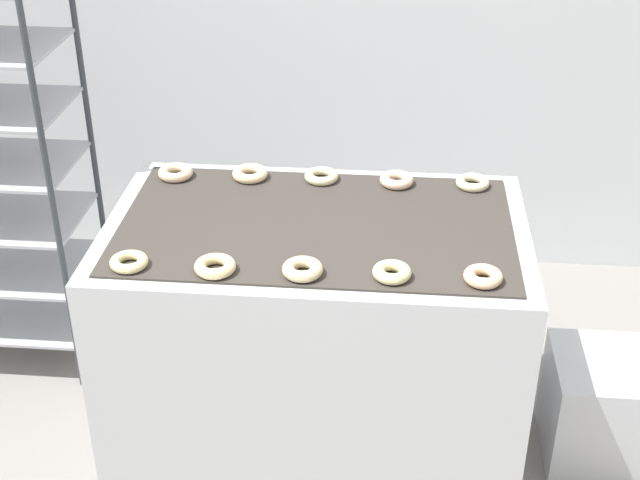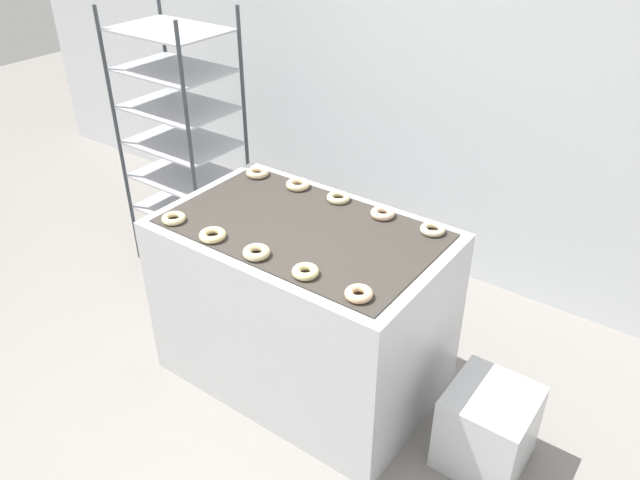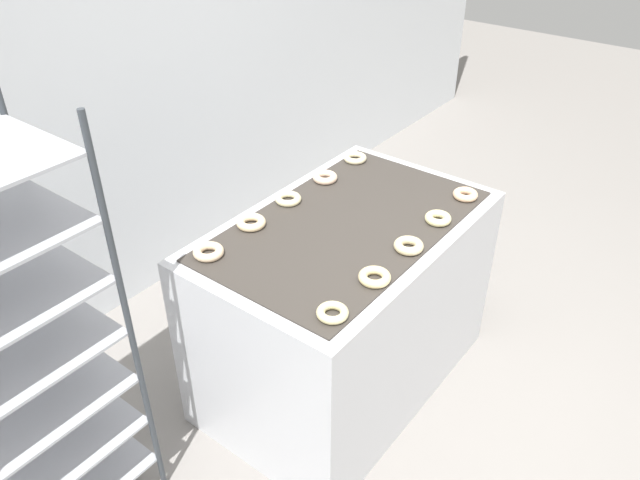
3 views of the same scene
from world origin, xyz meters
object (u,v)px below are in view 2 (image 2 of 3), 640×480
object	(u,v)px
donut_near_left	(213,235)
donut_near_center	(256,252)
glaze_bin	(487,428)
donut_far_center	(338,198)
donut_far_left	(298,184)
donut_far_leftmost	(257,173)
donut_near_rightmost	(359,294)
fryer_machine	(303,305)
baking_rack_cart	(183,143)
donut_far_right	(383,213)
donut_near_right	(305,272)
donut_far_rightmost	(433,229)
donut_near_leftmost	(174,218)

from	to	relation	value
donut_near_left	donut_near_center	distance (m)	0.27
glaze_bin	donut_far_center	bearing A→B (deg)	164.37
donut_far_left	donut_far_leftmost	bearing A→B (deg)	-176.70
donut_near_left	donut_near_rightmost	world-z (taller)	same
fryer_machine	donut_near_left	world-z (taller)	donut_near_left
fryer_machine	donut_far_leftmost	world-z (taller)	donut_far_leftmost
fryer_machine	donut_near_center	bearing A→B (deg)	-91.84
donut_far_center	donut_near_rightmost	bearing A→B (deg)	-49.93
baking_rack_cart	donut_far_right	distance (m)	1.61
donut_near_right	donut_far_left	xyz separation A→B (m)	(-0.53, 0.64, 0.00)
donut_far_rightmost	glaze_bin	bearing A→B (deg)	-29.79
donut_far_leftmost	donut_far_right	bearing A→B (deg)	0.85
donut_near_left	donut_far_left	distance (m)	0.65
donut_near_center	donut_far_left	world-z (taller)	donut_near_center
donut_near_leftmost	donut_far_rightmost	size ratio (longest dim) A/B	0.98
donut_near_right	donut_far_center	world-z (taller)	donut_near_right
baking_rack_cart	donut_near_leftmost	xyz separation A→B (m)	(0.80, -0.81, 0.08)
baking_rack_cart	donut_near_left	bearing A→B (deg)	-37.23
donut_far_left	baking_rack_cart	bearing A→B (deg)	171.45
glaze_bin	donut_far_right	xyz separation A→B (m)	(-0.78, 0.29, 0.76)
donut_far_leftmost	donut_far_rightmost	world-z (taller)	donut_far_leftmost
donut_near_rightmost	donut_far_center	world-z (taller)	donut_near_rightmost
donut_near_leftmost	donut_near_right	distance (m)	0.80
donut_near_center	donut_near_rightmost	world-z (taller)	donut_near_center
donut_near_leftmost	donut_far_leftmost	world-z (taller)	donut_far_leftmost
donut_far_right	donut_near_leftmost	bearing A→B (deg)	-141.44
donut_near_left	donut_far_center	bearing A→B (deg)	68.07
donut_far_left	donut_far_rightmost	bearing A→B (deg)	0.27
donut_near_rightmost	donut_near_left	bearing A→B (deg)	-178.92
glaze_bin	donut_near_rightmost	bearing A→B (deg)	-146.29
donut_near_leftmost	donut_far_rightmost	world-z (taller)	same
glaze_bin	donut_far_left	distance (m)	1.55
donut_far_center	donut_far_right	bearing A→B (deg)	-2.16
donut_far_leftmost	donut_far_rightmost	distance (m)	1.08
baking_rack_cart	donut_near_right	distance (m)	1.79
donut_far_left	donut_far_center	bearing A→B (deg)	1.42
donut_near_right	donut_far_left	world-z (taller)	same
donut_near_left	donut_far_right	distance (m)	0.84
donut_far_rightmost	donut_near_left	bearing A→B (deg)	-141.08
donut_far_left	donut_far_center	distance (m)	0.26
donut_near_leftmost	baking_rack_cart	bearing A→B (deg)	134.75
donut_near_left	donut_far_rightmost	distance (m)	1.04
baking_rack_cart	donut_far_center	size ratio (longest dim) A/B	14.14
donut_near_center	donut_near_right	size ratio (longest dim) A/B	1.06
donut_near_left	donut_far_center	size ratio (longest dim) A/B	1.03
glaze_bin	donut_near_rightmost	distance (m)	0.98
glaze_bin	donut_near_center	size ratio (longest dim) A/B	3.34
donut_near_leftmost	donut_near_left	size ratio (longest dim) A/B	0.93
donut_near_leftmost	donut_near_rightmost	world-z (taller)	donut_near_rightmost
donut_near_right	donut_far_right	size ratio (longest dim) A/B	0.96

